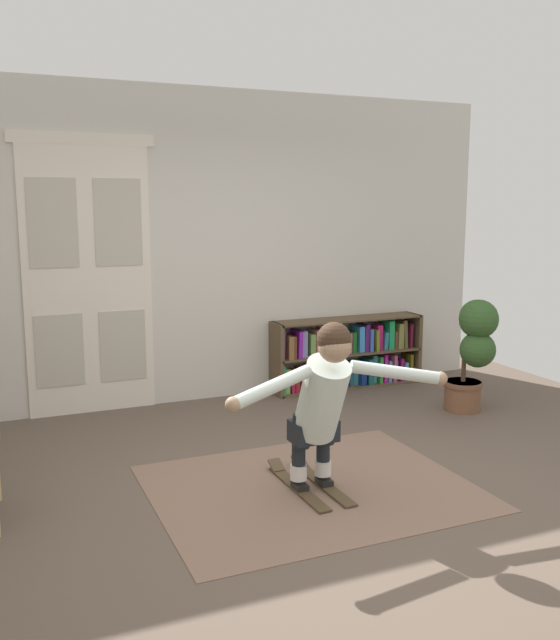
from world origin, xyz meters
TOP-DOWN VIEW (x-y plane):
  - ground_plane at (0.00, 0.00)m, footprint 7.20×7.20m
  - back_wall at (0.00, 2.60)m, footprint 6.00×0.10m
  - double_door at (-1.05, 2.54)m, footprint 1.22×0.05m
  - rug at (0.01, 0.23)m, footprint 2.06×1.67m
  - bookshelf at (1.44, 2.39)m, footprint 1.61×0.30m
  - potted_plant at (2.10, 1.21)m, footprint 0.46×0.46m
  - skis_pair at (0.01, 0.26)m, footprint 0.28×0.80m
  - person_skier at (0.02, 0.07)m, footprint 1.48×0.57m

SIDE VIEW (x-z plane):
  - ground_plane at x=0.00m, z-range 0.00..0.00m
  - rug at x=0.01m, z-range 0.00..0.01m
  - skis_pair at x=0.01m, z-range -0.01..0.06m
  - bookshelf at x=1.44m, z-range -0.02..0.69m
  - potted_plant at x=2.10m, z-range 0.11..1.13m
  - person_skier at x=0.02m, z-range 0.13..1.22m
  - double_door at x=-1.05m, z-range 0.01..2.46m
  - back_wall at x=0.00m, z-range 0.00..2.90m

